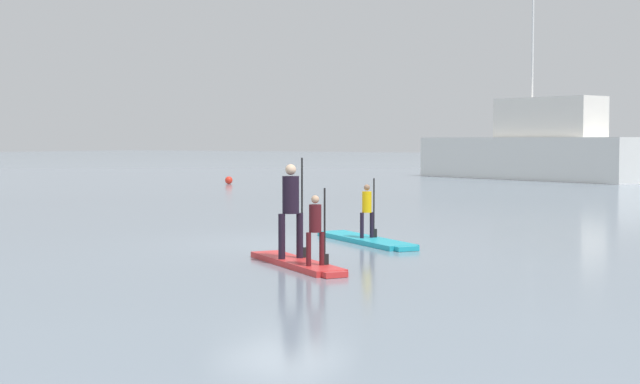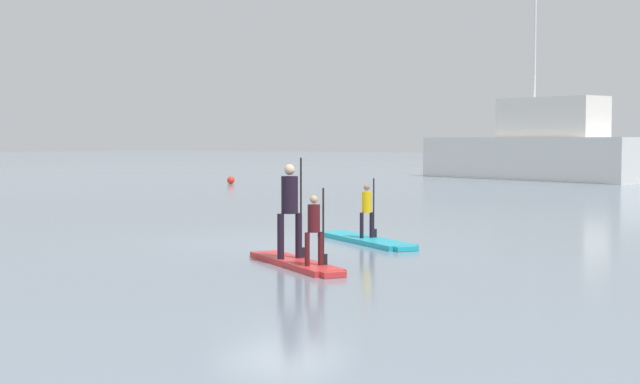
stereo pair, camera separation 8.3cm
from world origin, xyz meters
TOP-DOWN VIEW (x-y plane):
  - ground_plane at (0.00, 0.00)m, footprint 240.00×240.00m
  - paddleboard_near at (1.42, 1.05)m, footprint 3.20×2.30m
  - paddler_child_solo at (1.43, 1.06)m, footprint 0.28×0.35m
  - paddleboard_far at (2.17, -2.69)m, footprint 2.79×1.99m
  - paddler_adult at (1.94, -2.53)m, footprint 0.40×0.45m
  - paddler_child_front at (2.78, -3.05)m, footprint 0.28×0.36m
  - fishing_boat_white_large at (-5.83, 32.38)m, footprint 13.63×7.44m
  - mooring_buoy_near at (-16.58, 19.37)m, footprint 0.37×0.37m

SIDE VIEW (x-z plane):
  - ground_plane at x=0.00m, z-range 0.00..0.00m
  - paddleboard_far at x=2.17m, z-range 0.00..0.10m
  - paddleboard_near at x=1.42m, z-range 0.00..0.10m
  - mooring_buoy_near at x=-16.58m, z-range 0.00..0.37m
  - paddler_child_solo at x=1.43m, z-range 0.11..1.36m
  - paddler_child_front at x=2.78m, z-range 0.12..1.38m
  - paddler_adult at x=1.94m, z-range 0.17..1.91m
  - fishing_boat_white_large at x=-5.83m, z-range -4.04..7.26m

